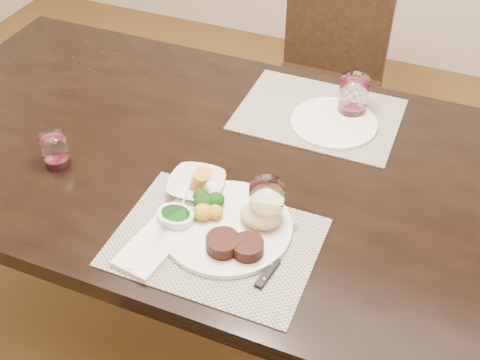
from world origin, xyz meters
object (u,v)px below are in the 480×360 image
at_px(dinner_plate, 232,226).
at_px(far_plate, 334,123).
at_px(steak_knife, 272,265).
at_px(wine_glass_near, 266,206).
at_px(chair_far, 327,70).
at_px(cracker_bowl, 197,185).

relative_size(dinner_plate, far_plate, 1.25).
xyz_separation_m(steak_knife, far_plate, (-0.02, 0.56, 0.00)).
distance_m(dinner_plate, wine_glass_near, 0.09).
bearing_deg(steak_knife, far_plate, 100.22).
xyz_separation_m(chair_far, cracker_bowl, (-0.05, -1.08, 0.27)).
bearing_deg(chair_far, far_plate, -74.26).
bearing_deg(dinner_plate, steak_knife, -38.01).
bearing_deg(dinner_plate, wine_glass_near, 34.74).
height_order(chair_far, far_plate, chair_far).
height_order(chair_far, cracker_bowl, chair_far).
xyz_separation_m(chair_far, wine_glass_near, (0.15, -1.12, 0.30)).
bearing_deg(chair_far, steak_knife, -80.52).
distance_m(steak_knife, cracker_bowl, 0.31).
distance_m(wine_glass_near, far_plate, 0.44).
bearing_deg(wine_glass_near, dinner_plate, -135.56).
height_order(cracker_bowl, wine_glass_near, wine_glass_near).
distance_m(chair_far, cracker_bowl, 1.12).
height_order(wine_glass_near, far_plate, wine_glass_near).
bearing_deg(dinner_plate, chair_far, 84.44).
xyz_separation_m(wine_glass_near, far_plate, (0.04, 0.44, -0.04)).
distance_m(cracker_bowl, wine_glass_near, 0.20).
height_order(chair_far, dinner_plate, chair_far).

